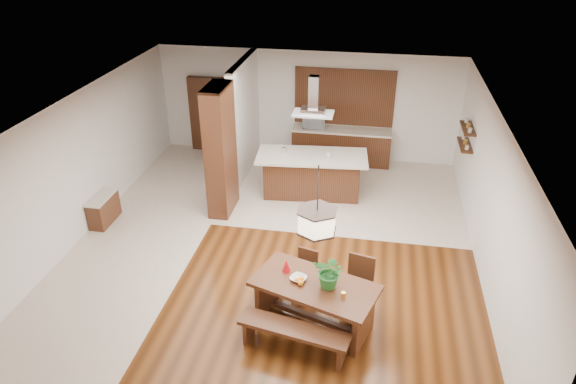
% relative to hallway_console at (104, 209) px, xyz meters
% --- Properties ---
extents(room_shell, '(9.00, 9.04, 2.92)m').
position_rel_hallway_console_xyz_m(room_shell, '(3.81, -0.20, 1.75)').
color(room_shell, '#3D1E0B').
rests_on(room_shell, ground).
extents(tile_hallway, '(2.50, 9.00, 0.01)m').
position_rel_hallway_console_xyz_m(tile_hallway, '(1.06, -0.20, -0.31)').
color(tile_hallway, beige).
rests_on(tile_hallway, ground).
extents(tile_kitchen, '(5.50, 4.00, 0.01)m').
position_rel_hallway_console_xyz_m(tile_kitchen, '(5.06, 2.30, -0.31)').
color(tile_kitchen, beige).
rests_on(tile_kitchen, ground).
extents(soffit_band, '(8.00, 9.00, 0.02)m').
position_rel_hallway_console_xyz_m(soffit_band, '(3.81, -0.20, 2.57)').
color(soffit_band, '#3A180E').
rests_on(soffit_band, room_shell).
extents(partition_pier, '(0.45, 1.00, 2.90)m').
position_rel_hallway_console_xyz_m(partition_pier, '(2.41, 1.00, 1.14)').
color(partition_pier, black).
rests_on(partition_pier, ground).
extents(partition_stub, '(0.18, 2.40, 2.90)m').
position_rel_hallway_console_xyz_m(partition_stub, '(2.41, 3.10, 1.14)').
color(partition_stub, silver).
rests_on(partition_stub, ground).
extents(hallway_console, '(0.37, 0.88, 0.63)m').
position_rel_hallway_console_xyz_m(hallway_console, '(0.00, 0.00, 0.00)').
color(hallway_console, black).
rests_on(hallway_console, ground).
extents(hallway_doorway, '(1.10, 0.20, 2.10)m').
position_rel_hallway_console_xyz_m(hallway_doorway, '(1.11, 4.20, 0.74)').
color(hallway_doorway, black).
rests_on(hallway_doorway, ground).
extents(rear_counter, '(2.60, 0.62, 0.95)m').
position_rel_hallway_console_xyz_m(rear_counter, '(4.81, 4.00, 0.16)').
color(rear_counter, black).
rests_on(rear_counter, ground).
extents(kitchen_window, '(2.60, 0.08, 1.50)m').
position_rel_hallway_console_xyz_m(kitchen_window, '(4.81, 4.26, 1.44)').
color(kitchen_window, '#9A612E').
rests_on(kitchen_window, room_shell).
extents(shelf_lower, '(0.26, 0.90, 0.04)m').
position_rel_hallway_console_xyz_m(shelf_lower, '(7.68, 2.40, 1.08)').
color(shelf_lower, black).
rests_on(shelf_lower, room_shell).
extents(shelf_upper, '(0.26, 0.90, 0.04)m').
position_rel_hallway_console_xyz_m(shelf_upper, '(7.68, 2.40, 1.49)').
color(shelf_upper, black).
rests_on(shelf_upper, room_shell).
extents(dining_table, '(2.17, 1.55, 0.82)m').
position_rel_hallway_console_xyz_m(dining_table, '(4.93, -2.34, 0.29)').
color(dining_table, black).
rests_on(dining_table, ground).
extents(dining_bench, '(1.77, 0.69, 0.49)m').
position_rel_hallway_console_xyz_m(dining_bench, '(4.70, -3.01, -0.07)').
color(dining_bench, black).
rests_on(dining_bench, ground).
extents(dining_chair_left, '(0.46, 0.46, 0.85)m').
position_rel_hallway_console_xyz_m(dining_chair_left, '(4.65, -1.61, 0.11)').
color(dining_chair_left, black).
rests_on(dining_chair_left, ground).
extents(dining_chair_right, '(0.55, 0.55, 1.03)m').
position_rel_hallway_console_xyz_m(dining_chair_right, '(5.58, -1.92, 0.20)').
color(dining_chair_right, black).
rests_on(dining_chair_right, ground).
extents(pendant_lantern, '(0.64, 0.64, 1.31)m').
position_rel_hallway_console_xyz_m(pendant_lantern, '(4.93, -2.34, 1.93)').
color(pendant_lantern, '#FFE4C3').
rests_on(pendant_lantern, room_shell).
extents(foliage_plant, '(0.64, 0.60, 0.56)m').
position_rel_hallway_console_xyz_m(foliage_plant, '(5.16, -2.37, 0.78)').
color(foliage_plant, '#226827').
rests_on(foliage_plant, dining_table).
extents(fruit_bowl, '(0.33, 0.33, 0.06)m').
position_rel_hallway_console_xyz_m(fruit_bowl, '(4.65, -2.29, 0.53)').
color(fruit_bowl, beige).
rests_on(fruit_bowl, dining_table).
extents(napkin_cone, '(0.16, 0.16, 0.22)m').
position_rel_hallway_console_xyz_m(napkin_cone, '(4.42, -2.09, 0.62)').
color(napkin_cone, '#B10C13').
rests_on(napkin_cone, dining_table).
extents(gold_ornament, '(0.07, 0.07, 0.10)m').
position_rel_hallway_console_xyz_m(gold_ornament, '(5.39, -2.58, 0.55)').
color(gold_ornament, gold).
rests_on(gold_ornament, dining_table).
extents(kitchen_island, '(2.64, 1.33, 1.05)m').
position_rel_hallway_console_xyz_m(kitchen_island, '(4.28, 2.04, 0.23)').
color(kitchen_island, black).
rests_on(kitchen_island, ground).
extents(range_hood, '(0.90, 0.55, 0.87)m').
position_rel_hallway_console_xyz_m(range_hood, '(4.28, 2.05, 2.15)').
color(range_hood, silver).
rests_on(range_hood, room_shell).
extents(island_cup, '(0.16, 0.16, 0.10)m').
position_rel_hallway_console_xyz_m(island_cup, '(4.66, 1.94, 0.79)').
color(island_cup, white).
rests_on(island_cup, kitchen_island).
extents(microwave, '(0.65, 0.49, 0.33)m').
position_rel_hallway_console_xyz_m(microwave, '(4.04, 4.01, 0.80)').
color(microwave, silver).
rests_on(microwave, rear_counter).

